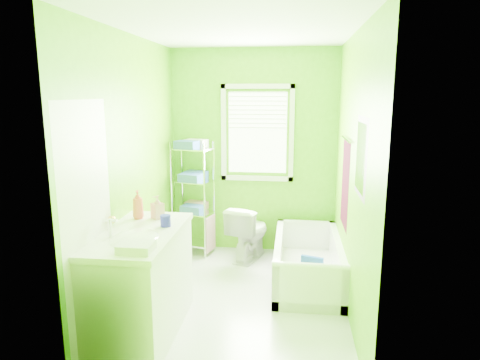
# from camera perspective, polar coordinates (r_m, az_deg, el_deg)

# --- Properties ---
(ground) EXTENTS (2.90, 2.90, 0.00)m
(ground) POSITION_cam_1_polar(r_m,az_deg,el_deg) (4.49, -0.09, -15.58)
(ground) COLOR silver
(ground) RESTS_ON ground
(room_envelope) EXTENTS (2.14, 2.94, 2.62)m
(room_envelope) POSITION_cam_1_polar(r_m,az_deg,el_deg) (4.03, -0.10, 4.40)
(room_envelope) COLOR #56AC08
(room_envelope) RESTS_ON ground
(window) EXTENTS (0.92, 0.05, 1.22)m
(window) POSITION_cam_1_polar(r_m,az_deg,el_deg) (5.43, 2.34, 6.94)
(window) COLOR white
(window) RESTS_ON ground
(door) EXTENTS (0.09, 0.80, 2.00)m
(door) POSITION_cam_1_polar(r_m,az_deg,el_deg) (3.51, -19.46, -6.52)
(door) COLOR white
(door) RESTS_ON ground
(right_wall_decor) EXTENTS (0.04, 1.48, 1.17)m
(right_wall_decor) POSITION_cam_1_polar(r_m,az_deg,el_deg) (4.05, 14.56, 0.82)
(right_wall_decor) COLOR #410719
(right_wall_decor) RESTS_ON ground
(bathtub) EXTENTS (0.72, 1.53, 0.50)m
(bathtub) POSITION_cam_1_polar(r_m,az_deg,el_deg) (4.88, 8.97, -11.40)
(bathtub) COLOR white
(bathtub) RESTS_ON ground
(toilet) EXTENTS (0.58, 0.77, 0.69)m
(toilet) POSITION_cam_1_polar(r_m,az_deg,el_deg) (5.38, 1.20, -6.92)
(toilet) COLOR white
(toilet) RESTS_ON ground
(vanity) EXTENTS (0.63, 1.22, 1.18)m
(vanity) POSITION_cam_1_polar(r_m,az_deg,el_deg) (3.82, -13.04, -12.88)
(vanity) COLOR white
(vanity) RESTS_ON ground
(wire_shelf_unit) EXTENTS (0.55, 0.46, 1.47)m
(wire_shelf_unit) POSITION_cam_1_polar(r_m,az_deg,el_deg) (5.46, -6.14, -0.76)
(wire_shelf_unit) COLOR silver
(wire_shelf_unit) RESTS_ON ground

